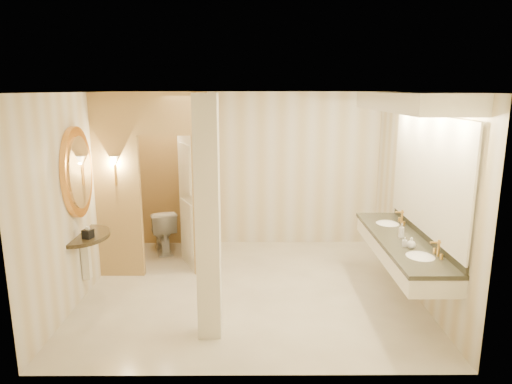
% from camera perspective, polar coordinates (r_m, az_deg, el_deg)
% --- Properties ---
extents(floor, '(4.50, 4.50, 0.00)m').
position_cam_1_polar(floor, '(6.56, -0.69, -11.95)').
color(floor, white).
rests_on(floor, ground).
extents(ceiling, '(4.50, 4.50, 0.00)m').
position_cam_1_polar(ceiling, '(5.96, -0.76, 12.37)').
color(ceiling, silver).
rests_on(ceiling, wall_back).
extents(wall_back, '(4.50, 0.02, 2.70)m').
position_cam_1_polar(wall_back, '(8.08, -0.61, 2.83)').
color(wall_back, silver).
rests_on(wall_back, floor).
extents(wall_front, '(4.50, 0.02, 2.70)m').
position_cam_1_polar(wall_front, '(4.19, -0.93, -6.57)').
color(wall_front, silver).
rests_on(wall_front, floor).
extents(wall_left, '(0.02, 4.00, 2.70)m').
position_cam_1_polar(wall_left, '(6.54, -20.86, -0.38)').
color(wall_left, silver).
rests_on(wall_left, floor).
extents(wall_right, '(0.02, 4.00, 2.70)m').
position_cam_1_polar(wall_right, '(6.50, 19.52, -0.34)').
color(wall_right, silver).
rests_on(wall_right, floor).
extents(toilet_closet, '(1.50, 1.55, 2.70)m').
position_cam_1_polar(toilet_closet, '(7.16, -9.70, 1.65)').
color(toilet_closet, tan).
rests_on(toilet_closet, floor).
extents(wall_sconce, '(0.14, 0.14, 0.42)m').
position_cam_1_polar(wall_sconce, '(6.76, -17.28, 3.60)').
color(wall_sconce, gold).
rests_on(wall_sconce, toilet_closet).
extents(vanity, '(0.75, 2.61, 2.09)m').
position_cam_1_polar(vanity, '(5.99, 18.55, 1.39)').
color(vanity, white).
rests_on(vanity, floor).
extents(console_shelf, '(0.90, 0.90, 1.90)m').
position_cam_1_polar(console_shelf, '(6.32, -21.22, -0.95)').
color(console_shelf, black).
rests_on(console_shelf, floor).
extents(pillar, '(0.26, 0.26, 2.70)m').
position_cam_1_polar(pillar, '(4.98, -6.03, -3.53)').
color(pillar, white).
rests_on(pillar, floor).
extents(tissue_box, '(0.14, 0.14, 0.11)m').
position_cam_1_polar(tissue_box, '(6.23, -20.26, -4.92)').
color(tissue_box, black).
rests_on(tissue_box, console_shelf).
extents(toilet, '(0.64, 0.84, 0.75)m').
position_cam_1_polar(toilet, '(8.00, -11.61, -4.71)').
color(toilet, white).
rests_on(toilet, floor).
extents(soap_bottle_a, '(0.07, 0.07, 0.12)m').
position_cam_1_polar(soap_bottle_a, '(5.83, 18.09, -5.94)').
color(soap_bottle_a, beige).
rests_on(soap_bottle_a, vanity).
extents(soap_bottle_b, '(0.12, 0.12, 0.13)m').
position_cam_1_polar(soap_bottle_b, '(5.79, 18.84, -6.04)').
color(soap_bottle_b, silver).
rests_on(soap_bottle_b, vanity).
extents(soap_bottle_c, '(0.08, 0.08, 0.19)m').
position_cam_1_polar(soap_bottle_c, '(6.14, 17.73, -4.64)').
color(soap_bottle_c, '#C6B28C').
rests_on(soap_bottle_c, vanity).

